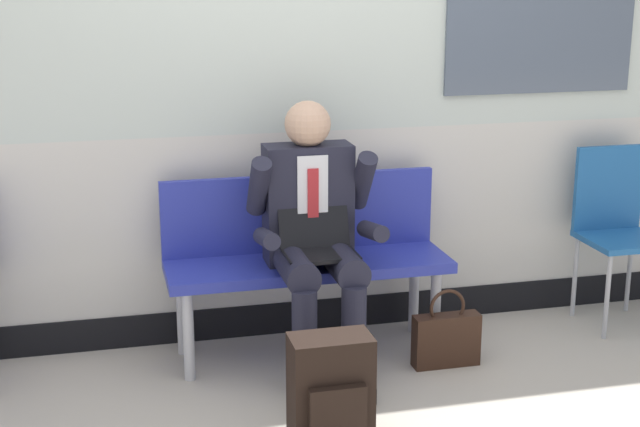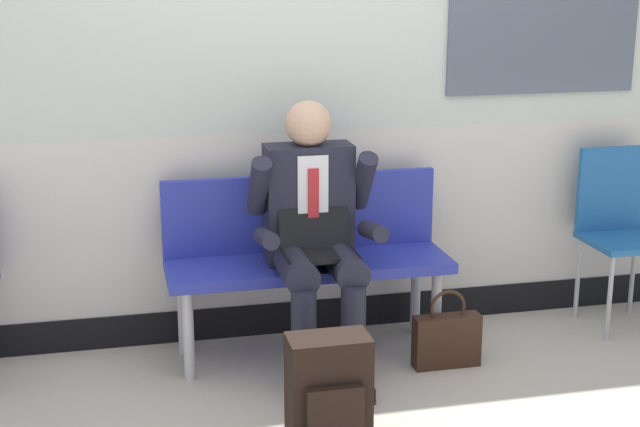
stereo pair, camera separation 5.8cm
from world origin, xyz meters
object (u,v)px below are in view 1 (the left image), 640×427
Objects in this scene: person_seated at (314,231)px; folding_chair at (615,219)px; bench_with_person at (305,249)px; handbag at (446,338)px; backpack at (331,387)px.

person_seated is 1.34× the size of folding_chair.
bench_with_person reaches higher than handbag.
bench_with_person is at bearing 90.00° from person_seated.
handbag is at bearing 36.41° from backpack.
person_seated is at bearing -173.19° from folding_chair.
backpack is 0.85m from handbag.
backpack reaches higher than handbag.
folding_chair is at bearing 0.08° from bench_with_person.
backpack is (-0.09, -0.66, -0.45)m from person_seated.
backpack is (-0.09, -0.85, -0.31)m from bench_with_person.
person_seated is at bearing 82.11° from backpack.
handbag is (0.59, -0.35, -0.37)m from bench_with_person.
person_seated is 2.97× the size of backpack.
person_seated is at bearing 165.18° from handbag.
backpack is 1.96m from folding_chair.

